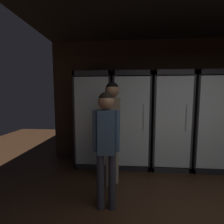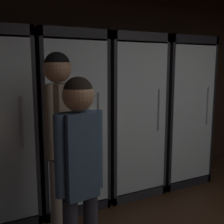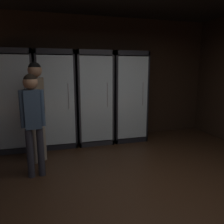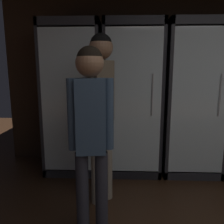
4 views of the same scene
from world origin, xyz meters
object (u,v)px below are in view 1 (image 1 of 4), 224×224
at_px(cooler_far_left, 95,120).
at_px(cooler_center, 168,121).
at_px(cooler_right, 206,121).
at_px(cooler_left, 131,120).
at_px(shopper_far, 106,138).
at_px(shopper_near, 112,120).

height_order(cooler_far_left, cooler_center, same).
xyz_separation_m(cooler_far_left, cooler_right, (2.39, -0.00, 0.00)).
bearing_deg(cooler_left, shopper_far, -104.99).
distance_m(shopper_near, shopper_far, 0.59).
relative_size(cooler_far_left, shopper_far, 1.28).
bearing_deg(cooler_center, cooler_right, -0.06).
bearing_deg(cooler_right, cooler_left, 180.00).
distance_m(cooler_left, shopper_near, 0.93).
distance_m(cooler_left, shopper_far, 1.47).
bearing_deg(cooler_far_left, shopper_near, -62.23).
xyz_separation_m(cooler_right, shopper_near, (-1.94, -0.85, 0.13)).
bearing_deg(cooler_far_left, shopper_far, -73.68).
height_order(shopper_near, shopper_far, shopper_near).
bearing_deg(shopper_near, cooler_left, 67.78).
bearing_deg(cooler_left, shopper_near, -112.22).
xyz_separation_m(cooler_far_left, cooler_center, (1.59, -0.00, -0.00)).
bearing_deg(cooler_left, cooler_far_left, 179.85).
height_order(cooler_right, shopper_near, cooler_right).
relative_size(cooler_right, shopper_far, 1.28).
distance_m(cooler_far_left, shopper_near, 0.97).
distance_m(cooler_far_left, cooler_left, 0.80).
distance_m(cooler_left, cooler_right, 1.59).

